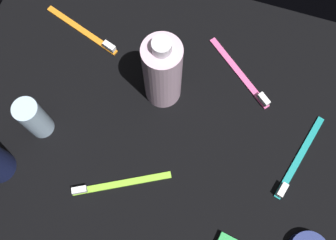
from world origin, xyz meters
TOP-DOWN VIEW (x-y plane):
  - ground_plane at (0.00, 0.00)cm, footprint 84.00×64.00cm
  - bodywash_bottle at (3.01, -6.27)cm, footprint 6.84×6.84cm
  - deodorant_stick at (22.59, 7.63)cm, footprint 4.44×4.44cm
  - toothbrush_lime at (5.52, 13.73)cm, footprint 16.45×9.52cm
  - toothbrush_orange at (22.08, -13.73)cm, footprint 17.44×6.89cm
  - toothbrush_teal at (-24.82, -0.33)cm, footprint 5.95×17.67cm
  - toothbrush_pink at (-11.00, -13.93)cm, footprint 14.87×12.09cm

SIDE VIEW (x-z plane):
  - ground_plane at x=0.00cm, z-range -1.20..0.00cm
  - toothbrush_lime at x=5.52cm, z-range -0.44..1.66cm
  - toothbrush_orange at x=22.08cm, z-range -0.44..1.66cm
  - toothbrush_teal at x=-24.82cm, z-range -0.44..1.66cm
  - toothbrush_pink at x=-11.00cm, z-range -0.44..1.66cm
  - deodorant_stick at x=22.59cm, z-range 0.00..10.35cm
  - bodywash_bottle at x=3.01cm, z-range -0.84..18.18cm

